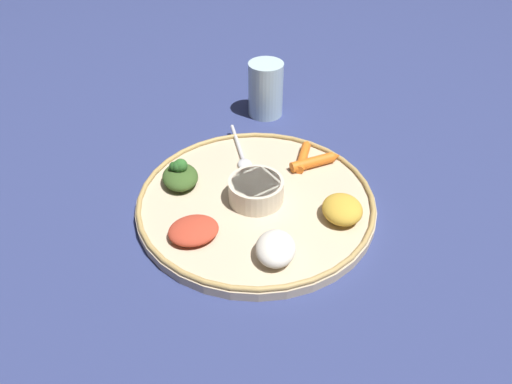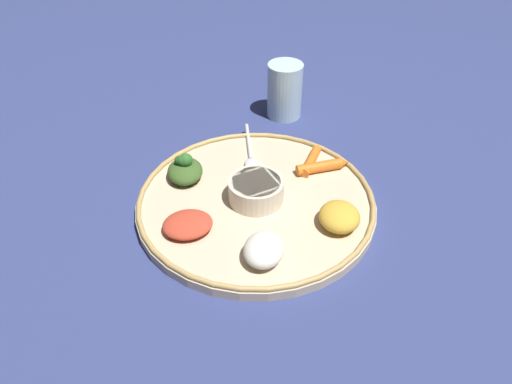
{
  "view_description": "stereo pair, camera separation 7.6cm",
  "coord_description": "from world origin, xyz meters",
  "px_view_note": "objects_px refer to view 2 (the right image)",
  "views": [
    {
      "loc": [
        -0.57,
        0.12,
        0.51
      ],
      "look_at": [
        0.0,
        0.0,
        0.03
      ],
      "focal_mm": 34.06,
      "sensor_mm": 36.0,
      "label": 1
    },
    {
      "loc": [
        -0.58,
        0.05,
        0.51
      ],
      "look_at": [
        0.0,
        0.0,
        0.03
      ],
      "focal_mm": 34.06,
      "sensor_mm": 36.0,
      "label": 2
    }
  ],
  "objects_px": {
    "center_bowl": "(256,190)",
    "drinking_glass": "(284,94)",
    "spoon": "(250,154)",
    "greens_pile": "(185,169)",
    "carrot_near_spoon": "(323,166)",
    "carrot_outer": "(312,159)"
  },
  "relations": [
    {
      "from": "center_bowl",
      "to": "carrot_outer",
      "type": "relative_size",
      "value": 0.98
    },
    {
      "from": "spoon",
      "to": "carrot_outer",
      "type": "bearing_deg",
      "value": -106.36
    },
    {
      "from": "carrot_outer",
      "to": "greens_pile",
      "type": "bearing_deg",
      "value": 96.26
    },
    {
      "from": "spoon",
      "to": "drinking_glass",
      "type": "height_order",
      "value": "drinking_glass"
    },
    {
      "from": "center_bowl",
      "to": "spoon",
      "type": "distance_m",
      "value": 0.12
    },
    {
      "from": "spoon",
      "to": "greens_pile",
      "type": "height_order",
      "value": "greens_pile"
    },
    {
      "from": "carrot_near_spoon",
      "to": "spoon",
      "type": "bearing_deg",
      "value": 65.45
    },
    {
      "from": "spoon",
      "to": "greens_pile",
      "type": "distance_m",
      "value": 0.13
    },
    {
      "from": "spoon",
      "to": "carrot_outer",
      "type": "xyz_separation_m",
      "value": [
        -0.03,
        -0.1,
        0.0
      ]
    },
    {
      "from": "carrot_near_spoon",
      "to": "drinking_glass",
      "type": "height_order",
      "value": "drinking_glass"
    },
    {
      "from": "drinking_glass",
      "to": "greens_pile",
      "type": "bearing_deg",
      "value": 138.27
    },
    {
      "from": "center_bowl",
      "to": "greens_pile",
      "type": "height_order",
      "value": "greens_pile"
    },
    {
      "from": "greens_pile",
      "to": "drinking_glass",
      "type": "bearing_deg",
      "value": -41.73
    },
    {
      "from": "drinking_glass",
      "to": "spoon",
      "type": "bearing_deg",
      "value": 153.56
    },
    {
      "from": "carrot_near_spoon",
      "to": "center_bowl",
      "type": "bearing_deg",
      "value": 119.0
    },
    {
      "from": "spoon",
      "to": "greens_pile",
      "type": "bearing_deg",
      "value": 115.75
    },
    {
      "from": "center_bowl",
      "to": "drinking_glass",
      "type": "bearing_deg",
      "value": -16.03
    },
    {
      "from": "center_bowl",
      "to": "carrot_near_spoon",
      "type": "relative_size",
      "value": 0.91
    },
    {
      "from": "carrot_near_spoon",
      "to": "greens_pile",
      "type": "bearing_deg",
      "value": 90.05
    },
    {
      "from": "spoon",
      "to": "drinking_glass",
      "type": "distance_m",
      "value": 0.18
    },
    {
      "from": "center_bowl",
      "to": "drinking_glass",
      "type": "xyz_separation_m",
      "value": [
        0.28,
        -0.08,
        0.01
      ]
    },
    {
      "from": "greens_pile",
      "to": "carrot_outer",
      "type": "xyz_separation_m",
      "value": [
        0.02,
        -0.22,
        -0.01
      ]
    }
  ]
}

